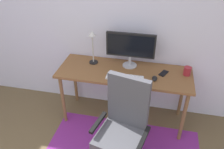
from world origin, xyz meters
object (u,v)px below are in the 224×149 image
desk (124,77)px  keyboard (125,78)px  monitor (131,47)px  computer_mouse (155,78)px  office_chair (122,136)px  cell_phone (164,73)px  desk_lamp (93,42)px  coffee_cup (187,71)px

desk → keyboard: size_ratio=3.77×
desk → monitor: monitor is taller
computer_mouse → office_chair: size_ratio=0.10×
monitor → cell_phone: 0.51m
computer_mouse → cell_phone: computer_mouse is taller
monitor → desk_lamp: bearing=-177.1°
coffee_cup → cell_phone: bearing=-172.7°
desk → computer_mouse: bearing=-15.4°
desk → office_chair: office_chair is taller
keyboard → cell_phone: 0.48m
desk_lamp → computer_mouse: bearing=-15.8°
desk → coffee_cup: coffee_cup is taller
desk → cell_phone: 0.48m
office_chair → monitor: bearing=107.5°
cell_phone → desk_lamp: (-0.89, 0.07, 0.29)m
office_chair → keyboard: bearing=111.0°
keyboard → office_chair: office_chair is taller
desk → computer_mouse: (0.37, -0.10, 0.10)m
computer_mouse → cell_phone: size_ratio=0.74×
desk → coffee_cup: bearing=6.6°
coffee_cup → cell_phone: 0.27m
cell_phone → office_chair: bearing=-88.8°
monitor → office_chair: monitor is taller
monitor → coffee_cup: 0.73m
desk_lamp → office_chair: (0.53, -0.85, -0.61)m
keyboard → office_chair: (0.08, -0.58, -0.33)m
monitor → desk_lamp: (-0.47, -0.02, 0.03)m
keyboard → cell_phone: size_ratio=3.07×
desk → computer_mouse: size_ratio=15.59×
keyboard → computer_mouse: bearing=7.6°
computer_mouse → coffee_cup: coffee_cup is taller
keyboard → office_chair: 0.67m
cell_phone → office_chair: (-0.36, -0.78, -0.32)m
computer_mouse → coffee_cup: 0.41m
monitor → keyboard: 0.39m
monitor → coffee_cup: monitor is taller
desk_lamp → desk: bearing=-16.1°
desk → monitor: size_ratio=2.74×
computer_mouse → office_chair: (-0.26, -0.62, -0.33)m
monitor → cell_phone: monitor is taller
cell_phone → office_chair: office_chair is taller
desk_lamp → monitor: bearing=2.9°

